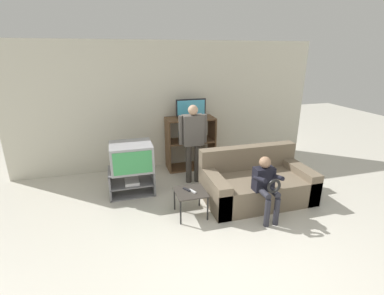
# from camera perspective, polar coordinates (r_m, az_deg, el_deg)

# --- Properties ---
(ground_plane) EXTENTS (18.00, 18.00, 0.00)m
(ground_plane) POSITION_cam_1_polar(r_m,az_deg,el_deg) (3.46, 8.79, -24.66)
(ground_plane) COLOR beige
(wall_back) EXTENTS (6.40, 0.06, 2.60)m
(wall_back) POSITION_cam_1_polar(r_m,az_deg,el_deg) (5.90, -4.53, 8.46)
(wall_back) COLOR silver
(wall_back) RESTS_ON ground_plane
(tv_stand) EXTENTS (0.77, 0.52, 0.46)m
(tv_stand) POSITION_cam_1_polar(r_m,az_deg,el_deg) (5.03, -12.25, -6.73)
(tv_stand) COLOR slate
(tv_stand) RESTS_ON ground_plane
(television_main) EXTENTS (0.70, 0.61, 0.46)m
(television_main) POSITION_cam_1_polar(r_m,az_deg,el_deg) (4.84, -12.33, -1.85)
(television_main) COLOR #9E9EA3
(television_main) RESTS_ON tv_stand
(media_shelf) EXTENTS (1.00, 0.47, 1.10)m
(media_shelf) POSITION_cam_1_polar(r_m,az_deg,el_deg) (5.87, -0.37, 1.00)
(media_shelf) COLOR brown
(media_shelf) RESTS_ON ground_plane
(television_flat) EXTENTS (0.62, 0.20, 0.38)m
(television_flat) POSITION_cam_1_polar(r_m,az_deg,el_deg) (5.71, -0.22, 7.92)
(television_flat) COLOR black
(television_flat) RESTS_ON media_shelf
(snack_table) EXTENTS (0.46, 0.46, 0.40)m
(snack_table) POSITION_cam_1_polar(r_m,az_deg,el_deg) (4.23, -0.30, -9.55)
(snack_table) COLOR #38332D
(snack_table) RESTS_ON ground_plane
(remote_control_black) EXTENTS (0.10, 0.14, 0.02)m
(remote_control_black) POSITION_cam_1_polar(r_m,az_deg,el_deg) (4.25, -1.08, -8.61)
(remote_control_black) COLOR #232328
(remote_control_black) RESTS_ON snack_table
(remote_control_white) EXTENTS (0.09, 0.15, 0.02)m
(remote_control_white) POSITION_cam_1_polar(r_m,az_deg,el_deg) (4.20, 0.09, -8.94)
(remote_control_white) COLOR silver
(remote_control_white) RESTS_ON snack_table
(couch) EXTENTS (1.76, 0.98, 0.83)m
(couch) POSITION_cam_1_polar(r_m,az_deg,el_deg) (4.85, 12.96, -7.14)
(couch) COLOR #756651
(couch) RESTS_ON ground_plane
(person_standing_adult) EXTENTS (0.53, 0.20, 1.49)m
(person_standing_adult) POSITION_cam_1_polar(r_m,az_deg,el_deg) (5.10, 0.20, 2.16)
(person_standing_adult) COLOR #3D3833
(person_standing_adult) RESTS_ON ground_plane
(person_seated_child) EXTENTS (0.33, 0.43, 0.95)m
(person_seated_child) POSITION_cam_1_polar(r_m,az_deg,el_deg) (4.22, 14.98, -7.12)
(person_seated_child) COLOR #2D2D38
(person_seated_child) RESTS_ON ground_plane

